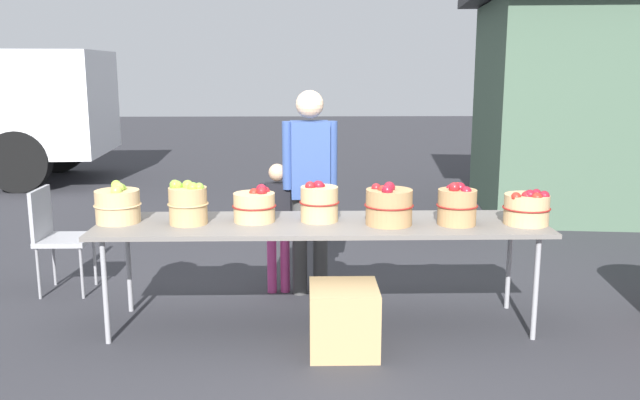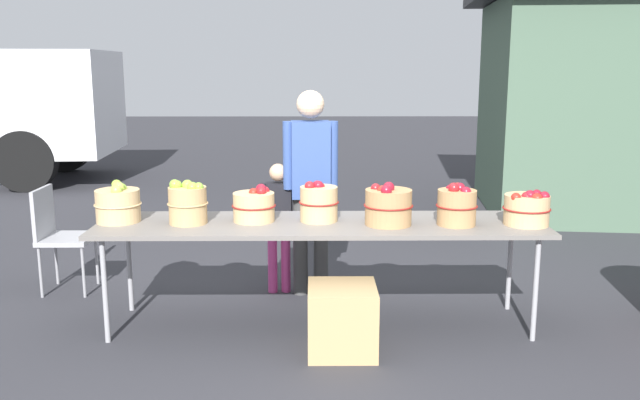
# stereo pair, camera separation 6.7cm
# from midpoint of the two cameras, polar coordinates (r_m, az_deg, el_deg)

# --- Properties ---
(ground_plane) EXTENTS (40.00, 40.00, 0.00)m
(ground_plane) POSITION_cam_midpoint_polar(r_m,az_deg,el_deg) (4.90, 0.43, -10.50)
(ground_plane) COLOR #2D2D33
(market_table) EXTENTS (3.10, 0.76, 0.75)m
(market_table) POSITION_cam_midpoint_polar(r_m,az_deg,el_deg) (4.68, 0.45, -2.33)
(market_table) COLOR slate
(market_table) RESTS_ON ground
(apple_basket_green_0) EXTENTS (0.32, 0.32, 0.28)m
(apple_basket_green_0) POSITION_cam_midpoint_polar(r_m,az_deg,el_deg) (4.87, -16.40, -0.29)
(apple_basket_green_0) COLOR tan
(apple_basket_green_0) RESTS_ON market_table
(apple_basket_green_1) EXTENTS (0.28, 0.28, 0.31)m
(apple_basket_green_1) POSITION_cam_midpoint_polar(r_m,az_deg,el_deg) (4.70, -10.77, -0.22)
(apple_basket_green_1) COLOR tan
(apple_basket_green_1) RESTS_ON market_table
(apple_basket_red_0) EXTENTS (0.31, 0.31, 0.26)m
(apple_basket_red_0) POSITION_cam_midpoint_polar(r_m,az_deg,el_deg) (4.71, -5.18, -0.46)
(apple_basket_red_0) COLOR tan
(apple_basket_red_0) RESTS_ON market_table
(apple_basket_red_1) EXTENTS (0.28, 0.28, 0.29)m
(apple_basket_red_1) POSITION_cam_midpoint_polar(r_m,az_deg,el_deg) (4.69, 0.29, -0.22)
(apple_basket_red_1) COLOR tan
(apple_basket_red_1) RESTS_ON market_table
(apple_basket_red_2) EXTENTS (0.34, 0.34, 0.30)m
(apple_basket_red_2) POSITION_cam_midpoint_polar(r_m,az_deg,el_deg) (4.61, 6.21, -0.49)
(apple_basket_red_2) COLOR #A87F51
(apple_basket_red_2) RESTS_ON market_table
(apple_basket_red_3) EXTENTS (0.28, 0.28, 0.30)m
(apple_basket_red_3) POSITION_cam_midpoint_polar(r_m,az_deg,el_deg) (4.68, 11.93, -0.44)
(apple_basket_red_3) COLOR #A87F51
(apple_basket_red_3) RESTS_ON market_table
(apple_basket_red_4) EXTENTS (0.32, 0.32, 0.25)m
(apple_basket_red_4) POSITION_cam_midpoint_polar(r_m,az_deg,el_deg) (4.81, 17.55, -0.69)
(apple_basket_red_4) COLOR tan
(apple_basket_red_4) RESTS_ON market_table
(vendor_adult) EXTENTS (0.43, 0.24, 1.64)m
(vendor_adult) POSITION_cam_midpoint_polar(r_m,az_deg,el_deg) (5.29, -0.44, 2.00)
(vendor_adult) COLOR #3F3F3F
(vendor_adult) RESTS_ON ground
(child_customer) EXTENTS (0.28, 0.16, 1.06)m
(child_customer) POSITION_cam_midpoint_polar(r_m,az_deg,el_deg) (5.40, -3.18, -1.49)
(child_customer) COLOR #CC3F8C
(child_customer) RESTS_ON ground
(food_kiosk) EXTENTS (3.80, 3.28, 2.74)m
(food_kiosk) POSITION_cam_midpoint_polar(r_m,az_deg,el_deg) (9.17, 23.90, 7.66)
(food_kiosk) COLOR #47604C
(food_kiosk) RESTS_ON ground
(folding_chair) EXTENTS (0.40, 0.40, 0.86)m
(folding_chair) POSITION_cam_midpoint_polar(r_m,az_deg,el_deg) (5.83, -21.05, -2.44)
(folding_chair) COLOR #99999E
(folding_chair) RESTS_ON ground
(produce_crate) EXTENTS (0.44, 0.44, 0.44)m
(produce_crate) POSITION_cam_midpoint_polar(r_m,az_deg,el_deg) (4.39, 2.33, -10.09)
(produce_crate) COLOR tan
(produce_crate) RESTS_ON ground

